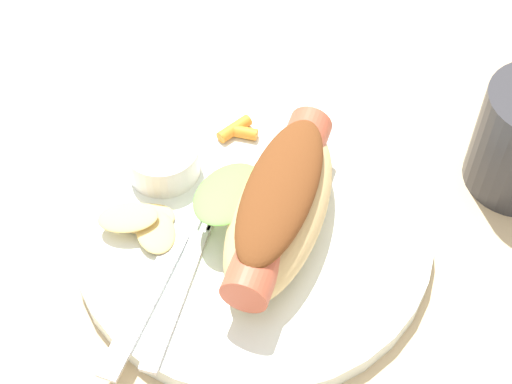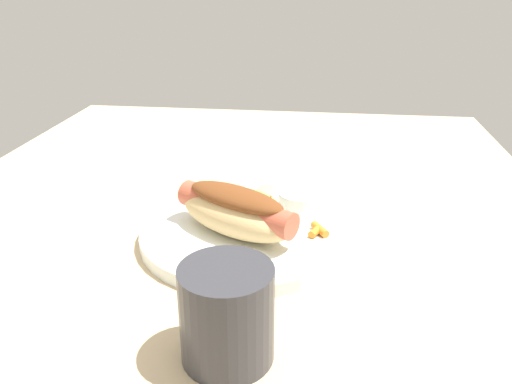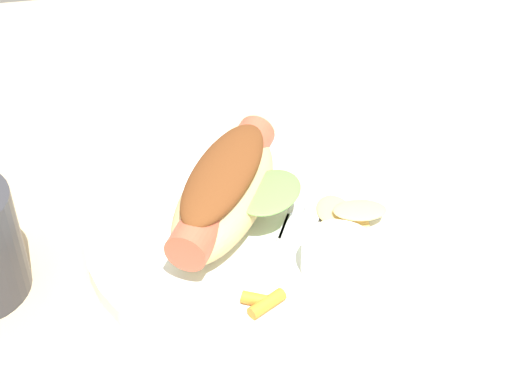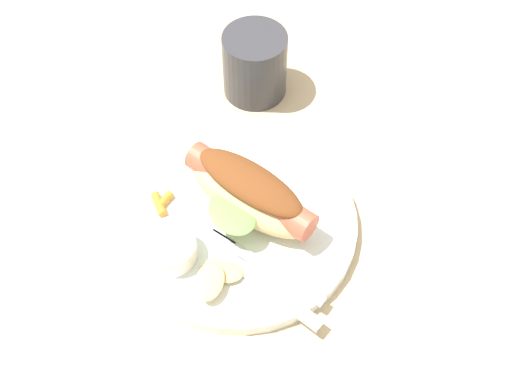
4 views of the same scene
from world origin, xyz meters
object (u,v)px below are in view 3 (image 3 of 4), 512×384
Objects in this scene: carrot_garnish at (262,302)px; chips_pile at (346,215)px; fork at (307,183)px; knife at (330,178)px; plate at (248,232)px; hot_dog at (225,190)px; sauce_ramekin at (338,257)px.

chips_pile is at bearing -137.64° from carrot_garnish.
fork and knife have the same top height.
plate is 1.95× the size of fork.
hot_dog is 10.54cm from knife.
plate is at bearing -8.76° from chips_pile.
hot_dog is at bearing -39.03° from knife.
knife is at bearing -102.45° from sauce_ramekin.
carrot_garnish reaches higher than knife.
hot_dog reaches higher than fork.
chips_pile is (-9.36, 2.13, -2.33)cm from hot_dog.
hot_dog is 8.48cm from fork.
sauce_ramekin is 1.65× the size of carrot_garnish.
chips_pile reaches higher than carrot_garnish.
hot_dog reaches higher than carrot_garnish.
sauce_ramekin reaches higher than knife.
knife is (-2.33, -10.57, -1.12)cm from sauce_ramekin.
plate is at bearing -29.93° from knife.
carrot_garnish is (6.37, 12.78, 0.28)cm from fork.
fork is 2.20cm from knife.
hot_dog reaches higher than plate.
chips_pile reaches higher than plate.
knife is 4.01× the size of carrot_garnish.
hot_dog reaches higher than knife.
fork is at bearing -116.51° from carrot_garnish.
fork is at bearing -49.84° from knife.
sauce_ramekin is 6.77cm from carrot_garnish.
carrot_garnish is at bearing 35.70° from hot_dog.
hot_dog is at bearing -29.97° from plate.
hot_dog is at bearing -41.00° from fork.
sauce_ramekin is 5.52cm from chips_pile.
sauce_ramekin is at bearing 25.77° from fork.
plate is 4.73× the size of sauce_ramekin.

